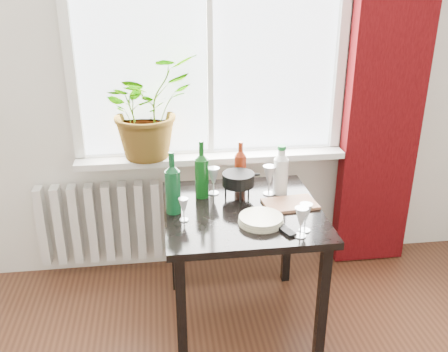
{
  "coord_description": "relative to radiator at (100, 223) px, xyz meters",
  "views": [
    {
      "loc": [
        -0.32,
        -0.85,
        1.96
      ],
      "look_at": [
        -0.0,
        1.55,
        0.94
      ],
      "focal_mm": 40.0,
      "sensor_mm": 36.0,
      "label": 1
    }
  ],
  "objects": [
    {
      "name": "window",
      "position": [
        0.75,
        0.04,
        1.22
      ],
      "size": [
        1.72,
        0.08,
        1.62
      ],
      "color": "white",
      "rests_on": "ground"
    },
    {
      "name": "curtain",
      "position": [
        1.87,
        -0.06,
        0.92
      ],
      "size": [
        0.5,
        0.12,
        2.56
      ],
      "color": "#350407",
      "rests_on": "ground"
    },
    {
      "name": "wine_bottle_left",
      "position": [
        0.48,
        -0.62,
        0.53
      ],
      "size": [
        0.09,
        0.09,
        0.35
      ],
      "primitive_type": null,
      "rotation": [
        0.0,
        0.0,
        -0.07
      ],
      "color": "#0C421F",
      "rests_on": "table"
    },
    {
      "name": "cutting_board",
      "position": [
        1.12,
        -0.62,
        0.37
      ],
      "size": [
        0.31,
        0.21,
        0.02
      ],
      "primitive_type": "cube",
      "rotation": [
        0.0,
        0.0,
        0.1
      ],
      "color": "#9D6647",
      "rests_on": "table"
    },
    {
      "name": "potted_plant",
      "position": [
        0.35,
        -0.01,
        0.79
      ],
      "size": [
        0.76,
        0.74,
        0.64
      ],
      "primitive_type": "imported",
      "rotation": [
        0.0,
        0.0,
        0.63
      ],
      "color": "#1D6E1E",
      "rests_on": "windowsill"
    },
    {
      "name": "radiator",
      "position": [
        0.0,
        0.0,
        0.0
      ],
      "size": [
        0.8,
        0.1,
        0.55
      ],
      "color": "silver",
      "rests_on": "ground"
    },
    {
      "name": "plate_stack",
      "position": [
        0.92,
        -0.8,
        0.38
      ],
      "size": [
        0.26,
        0.26,
        0.04
      ],
      "primitive_type": "cylinder",
      "rotation": [
        0.0,
        0.0,
        0.09
      ],
      "color": "beige",
      "rests_on": "table"
    },
    {
      "name": "wineglass_far_right",
      "position": [
        1.12,
        -0.91,
        0.44
      ],
      "size": [
        0.08,
        0.08,
        0.15
      ],
      "primitive_type": null,
      "rotation": [
        0.0,
        0.0,
        -0.26
      ],
      "color": "silver",
      "rests_on": "table"
    },
    {
      "name": "wineglass_back_center",
      "position": [
        1.03,
        -0.46,
        0.45
      ],
      "size": [
        0.09,
        0.09,
        0.18
      ],
      "primitive_type": null,
      "rotation": [
        0.0,
        0.0,
        0.16
      ],
      "color": "#B1B6BE",
      "rests_on": "table"
    },
    {
      "name": "wineglass_front_left",
      "position": [
        0.53,
        -0.72,
        0.42
      ],
      "size": [
        0.07,
        0.07,
        0.13
      ],
      "primitive_type": null,
      "rotation": [
        0.0,
        0.0,
        0.35
      ],
      "color": "silver",
      "rests_on": "table"
    },
    {
      "name": "bottle_amber",
      "position": [
        0.89,
        -0.32,
        0.5
      ],
      "size": [
        0.09,
        0.09,
        0.29
      ],
      "primitive_type": null,
      "rotation": [
        0.0,
        0.0,
        -0.28
      ],
      "color": "maroon",
      "rests_on": "table"
    },
    {
      "name": "table",
      "position": [
        0.85,
        -0.63,
        0.27
      ],
      "size": [
        0.85,
        0.85,
        0.74
      ],
      "color": "black",
      "rests_on": "ground"
    },
    {
      "name": "wineglass_back_left",
      "position": [
        0.72,
        -0.41,
        0.44
      ],
      "size": [
        0.09,
        0.09,
        0.16
      ],
      "primitive_type": null,
      "rotation": [
        0.0,
        0.0,
        -0.29
      ],
      "color": "silver",
      "rests_on": "table"
    },
    {
      "name": "windowsill",
      "position": [
        0.75,
        -0.03,
        0.44
      ],
      "size": [
        1.72,
        0.2,
        0.04
      ],
      "color": "white",
      "rests_on": "ground"
    },
    {
      "name": "cleaning_bottle",
      "position": [
        1.1,
        -0.46,
        0.51
      ],
      "size": [
        0.09,
        0.09,
        0.3
      ],
      "primitive_type": null,
      "rotation": [
        0.0,
        0.0,
        -0.09
      ],
      "color": "silver",
      "rests_on": "table"
    },
    {
      "name": "tv_remote",
      "position": [
        1.02,
        -0.9,
        0.37
      ],
      "size": [
        0.1,
        0.16,
        0.02
      ],
      "primitive_type": "cube",
      "rotation": [
        0.0,
        0.0,
        0.39
      ],
      "color": "black",
      "rests_on": "table"
    },
    {
      "name": "wineglass_front_right",
      "position": [
        1.08,
        -0.96,
        0.44
      ],
      "size": [
        0.08,
        0.08,
        0.16
      ],
      "primitive_type": null,
      "rotation": [
        0.0,
        0.0,
        0.21
      ],
      "color": "white",
      "rests_on": "table"
    },
    {
      "name": "wine_bottle_right",
      "position": [
        0.65,
        -0.44,
        0.53
      ],
      "size": [
        0.1,
        0.1,
        0.34
      ],
      "primitive_type": null,
      "rotation": [
        0.0,
        0.0,
        -0.4
      ],
      "color": "#0C4112",
      "rests_on": "table"
    },
    {
      "name": "fondue_pot",
      "position": [
        0.85,
        -0.47,
        0.43
      ],
      "size": [
        0.27,
        0.26,
        0.14
      ],
      "primitive_type": null,
      "rotation": [
        0.0,
        0.0,
        -0.43
      ],
      "color": "black",
      "rests_on": "table"
    }
  ]
}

